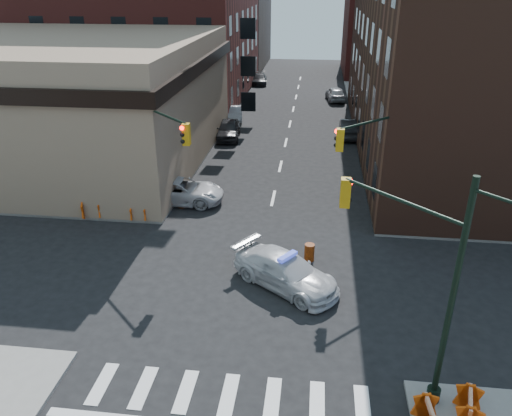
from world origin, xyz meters
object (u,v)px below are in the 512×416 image
(barrel_bank, at_px, (182,200))
(parked_car_enear, at_px, (350,128))
(police_car, at_px, (286,271))
(pedestrian_a, at_px, (83,200))
(parked_car_wnear, at_px, (228,129))
(pickup, at_px, (180,191))
(parked_car_wfar, at_px, (235,113))
(barricade_nw_a, at_px, (139,213))
(pedestrian_b, at_px, (85,186))
(barrel_road, at_px, (309,252))

(barrel_bank, bearing_deg, parked_car_enear, 56.15)
(police_car, distance_m, pedestrian_a, 13.66)
(parked_car_wnear, bearing_deg, pickup, -98.00)
(police_car, bearing_deg, parked_car_wfar, 49.25)
(pedestrian_a, bearing_deg, barricade_nw_a, 16.39)
(parked_car_wnear, distance_m, parked_car_wfar, 6.24)
(pickup, distance_m, parked_car_wfar, 20.16)
(pickup, distance_m, parked_car_enear, 19.36)
(pickup, xyz_separation_m, pedestrian_b, (-5.97, -0.45, 0.20))
(pedestrian_a, distance_m, pedestrian_b, 2.45)
(barricade_nw_a, bearing_deg, barrel_road, -21.40)
(police_car, distance_m, pedestrian_b, 15.55)
(parked_car_enear, distance_m, pedestrian_a, 24.65)
(pickup, bearing_deg, parked_car_enear, -36.40)
(parked_car_wnear, xyz_separation_m, barrel_bank, (-0.40, -14.61, -0.34))
(parked_car_wnear, relative_size, pedestrian_a, 2.57)
(parked_car_enear, bearing_deg, police_car, 80.77)
(pedestrian_a, bearing_deg, pedestrian_b, 133.48)
(parked_car_enear, height_order, barrel_bank, parked_car_enear)
(parked_car_wnear, xyz_separation_m, barricade_nw_a, (-2.30, -16.95, -0.26))
(barrel_road, xyz_separation_m, barricade_nw_a, (-9.89, 3.16, 0.11))
(parked_car_wnear, distance_m, barrel_road, 21.50)
(parked_car_wnear, relative_size, barrel_road, 5.39)
(pedestrian_b, relative_size, barrel_bank, 1.72)
(pedestrian_a, relative_size, barrel_road, 2.10)
(pedestrian_b, distance_m, barricade_nw_a, 5.09)
(parked_car_enear, height_order, pedestrian_b, pedestrian_b)
(parked_car_enear, bearing_deg, parked_car_wfar, -21.76)
(parked_car_wfar, bearing_deg, barricade_nw_a, -102.64)
(police_car, relative_size, pedestrian_b, 3.25)
(pickup, distance_m, pedestrian_a, 5.75)
(parked_car_enear, bearing_deg, pedestrian_a, 48.64)
(pedestrian_a, bearing_deg, barrel_road, 6.84)
(parked_car_wnear, height_order, parked_car_enear, parked_car_wnear)
(parked_car_wfar, height_order, barrel_road, parked_car_wfar)
(pedestrian_a, relative_size, barricade_nw_a, 1.72)
(parked_car_wnear, distance_m, barricade_nw_a, 17.11)
(parked_car_enear, distance_m, barricade_nw_a, 22.76)
(barrel_road, bearing_deg, police_car, -112.85)
(pickup, height_order, parked_car_wnear, parked_car_wnear)
(pickup, bearing_deg, barrel_road, -127.39)
(pickup, distance_m, barricade_nw_a, 3.43)
(pedestrian_a, distance_m, barricade_nw_a, 3.50)
(parked_car_wfar, height_order, barrel_bank, parked_car_wfar)
(barrel_bank, bearing_deg, barrel_road, -34.54)
(pickup, height_order, pedestrian_a, pedestrian_a)
(pedestrian_b, bearing_deg, parked_car_enear, 28.30)
(police_car, distance_m, barrel_road, 2.68)
(barrel_bank, bearing_deg, pickup, 113.85)
(pedestrian_a, height_order, pedestrian_b, pedestrian_a)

